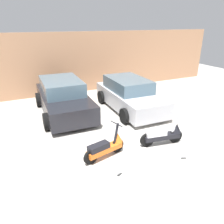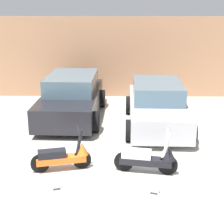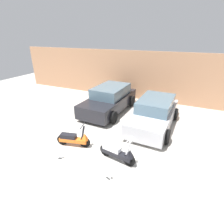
# 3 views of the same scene
# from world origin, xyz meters

# --- Properties ---
(ground_plane) EXTENTS (28.00, 28.00, 0.00)m
(ground_plane) POSITION_xyz_m (0.00, 0.00, 0.00)
(ground_plane) COLOR beige
(wall_back) EXTENTS (19.60, 0.12, 3.28)m
(wall_back) POSITION_xyz_m (0.00, 7.29, 1.64)
(wall_back) COLOR tan
(wall_back) RESTS_ON ground_plane
(scooter_front_left) EXTENTS (1.41, 0.62, 1.00)m
(scooter_front_left) POSITION_xyz_m (-0.59, 0.53, 0.35)
(scooter_front_left) COLOR black
(scooter_front_left) RESTS_ON ground_plane
(scooter_front_right) EXTENTS (1.48, 0.58, 1.04)m
(scooter_front_right) POSITION_xyz_m (1.40, 0.41, 0.37)
(scooter_front_right) COLOR black
(scooter_front_right) RESTS_ON ground_plane
(car_rear_left) EXTENTS (2.21, 4.38, 1.47)m
(car_rear_left) POSITION_xyz_m (-0.88, 4.48, 0.70)
(car_rear_left) COLOR black
(car_rear_left) RESTS_ON ground_plane
(car_rear_center) EXTENTS (2.09, 4.17, 1.40)m
(car_rear_center) POSITION_xyz_m (1.95, 3.67, 0.67)
(car_rear_center) COLOR #B7B7BC
(car_rear_center) RESTS_ON ground_plane
(placard_near_left_scooter) EXTENTS (0.20, 0.17, 0.26)m
(placard_near_left_scooter) POSITION_xyz_m (-0.63, -0.36, 0.11)
(placard_near_left_scooter) COLOR black
(placard_near_left_scooter) RESTS_ON ground_plane
(placard_near_right_scooter) EXTENTS (0.20, 0.17, 0.26)m
(placard_near_right_scooter) POSITION_xyz_m (1.44, -0.50, 0.11)
(placard_near_right_scooter) COLOR black
(placard_near_right_scooter) RESTS_ON ground_plane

